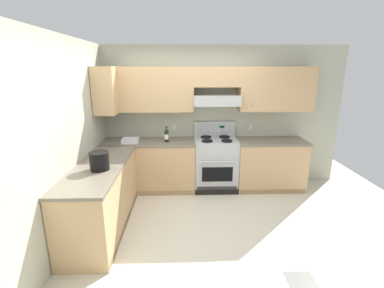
{
  "coord_description": "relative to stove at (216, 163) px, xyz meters",
  "views": [
    {
      "loc": [
        -0.12,
        -3.47,
        2.16
      ],
      "look_at": [
        0.01,
        0.7,
        1.0
      ],
      "focal_mm": 25.75,
      "sensor_mm": 36.0,
      "label": 1
    }
  ],
  "objects": [
    {
      "name": "bucket",
      "position": [
        -1.64,
        -1.41,
        0.55
      ],
      "size": [
        0.25,
        0.25,
        0.23
      ],
      "color": "black",
      "rests_on": "counter_left_run"
    },
    {
      "name": "floor_accent_tile",
      "position": [
        0.65,
        -2.37,
        -0.48
      ],
      "size": [
        0.3,
        0.3,
        0.01
      ],
      "primitive_type": "cube",
      "color": "slate",
      "rests_on": "ground_plane"
    },
    {
      "name": "wall_left",
      "position": [
        -2.05,
        -1.02,
        0.86
      ],
      "size": [
        0.47,
        4.0,
        2.55
      ],
      "color": "#B7BAA3",
      "rests_on": "ground_plane"
    },
    {
      "name": "ground_plane",
      "position": [
        -0.46,
        -1.25,
        -0.48
      ],
      "size": [
        7.04,
        7.04,
        0.0
      ],
      "primitive_type": "plane",
      "color": "beige"
    },
    {
      "name": "stove",
      "position": [
        0.0,
        0.0,
        0.0
      ],
      "size": [
        0.76,
        0.62,
        1.2
      ],
      "color": "#B7BABC",
      "rests_on": "ground_plane"
    },
    {
      "name": "wall_back",
      "position": [
        -0.05,
        0.27,
        1.0
      ],
      "size": [
        4.68,
        0.57,
        2.55
      ],
      "color": "#B7BAA3",
      "rests_on": "ground_plane"
    },
    {
      "name": "counter_back_run",
      "position": [
        -0.25,
        -0.01,
        -0.03
      ],
      "size": [
        3.6,
        0.65,
        0.91
      ],
      "color": "tan",
      "rests_on": "ground_plane"
    },
    {
      "name": "counter_left_run",
      "position": [
        -1.7,
        -1.26,
        -0.03
      ],
      "size": [
        0.63,
        1.91,
        0.91
      ],
      "color": "tan",
      "rests_on": "ground_plane"
    },
    {
      "name": "bowl",
      "position": [
        -1.5,
        -0.09,
        0.46
      ],
      "size": [
        0.28,
        0.23,
        0.07
      ],
      "color": "silver",
      "rests_on": "counter_back_run"
    },
    {
      "name": "wine_bottle",
      "position": [
        -0.87,
        -0.07,
        0.56
      ],
      "size": [
        0.07,
        0.08,
        0.31
      ],
      "color": "black",
      "rests_on": "counter_back_run"
    }
  ]
}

